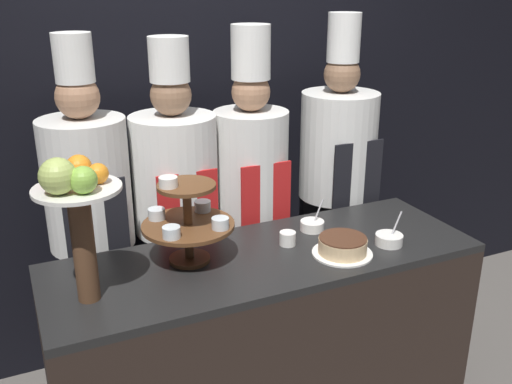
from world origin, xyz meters
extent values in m
cube|color=black|center=(0.00, 1.26, 1.40)|extent=(10.00, 0.06, 2.80)
cube|color=black|center=(0.00, 0.32, 0.45)|extent=(1.85, 0.63, 0.90)
cube|color=black|center=(0.00, 0.32, 0.91)|extent=(1.85, 0.63, 0.03)
cylinder|color=brown|center=(-0.31, 0.40, 0.94)|extent=(0.17, 0.17, 0.02)
cylinder|color=brown|center=(-0.31, 0.40, 1.10)|extent=(0.04, 0.04, 0.34)
cylinder|color=brown|center=(-0.31, 0.40, 1.09)|extent=(0.38, 0.38, 0.02)
cylinder|color=brown|center=(-0.31, 0.40, 1.26)|extent=(0.24, 0.24, 0.02)
cylinder|color=silver|center=(-0.41, 0.50, 1.12)|extent=(0.07, 0.07, 0.04)
cylinder|color=beige|center=(-0.41, 0.50, 1.12)|extent=(0.06, 0.06, 0.03)
cylinder|color=silver|center=(-0.41, 0.29, 1.12)|extent=(0.07, 0.07, 0.04)
cylinder|color=green|center=(-0.41, 0.29, 1.12)|extent=(0.06, 0.06, 0.03)
cylinder|color=silver|center=(-0.21, 0.30, 1.12)|extent=(0.07, 0.07, 0.04)
cylinder|color=red|center=(-0.21, 0.30, 1.12)|extent=(0.06, 0.06, 0.03)
cylinder|color=silver|center=(-0.21, 0.50, 1.12)|extent=(0.07, 0.07, 0.04)
cylinder|color=gold|center=(-0.21, 0.50, 1.12)|extent=(0.06, 0.06, 0.03)
cylinder|color=white|center=(-0.38, 0.40, 1.29)|extent=(0.07, 0.07, 0.04)
cylinder|color=brown|center=(-0.74, 0.26, 1.14)|extent=(0.08, 0.08, 0.42)
cylinder|color=white|center=(-0.74, 0.26, 1.36)|extent=(0.30, 0.30, 0.01)
sphere|color=orange|center=(-0.67, 0.27, 1.40)|extent=(0.07, 0.07, 0.07)
sphere|color=orange|center=(-0.72, 0.33, 1.41)|extent=(0.09, 0.09, 0.09)
sphere|color=red|center=(-0.80, 0.31, 1.41)|extent=(0.09, 0.09, 0.09)
sphere|color=#ADC160|center=(-0.80, 0.21, 1.43)|extent=(0.12, 0.12, 0.12)
sphere|color=#84B742|center=(-0.73, 0.19, 1.41)|extent=(0.09, 0.09, 0.09)
cylinder|color=white|center=(0.30, 0.18, 0.94)|extent=(0.26, 0.26, 0.01)
cylinder|color=#E0BC89|center=(0.30, 0.18, 0.97)|extent=(0.21, 0.21, 0.06)
cylinder|color=#472819|center=(0.30, 0.18, 1.01)|extent=(0.20, 0.20, 0.01)
cylinder|color=white|center=(0.13, 0.36, 0.96)|extent=(0.07, 0.07, 0.06)
cylinder|color=white|center=(0.54, 0.18, 0.96)|extent=(0.12, 0.12, 0.05)
cylinder|color=#BCBCC1|center=(0.57, 0.18, 1.02)|extent=(0.05, 0.01, 0.11)
cylinder|color=white|center=(0.31, 0.45, 0.95)|extent=(0.11, 0.11, 0.04)
cylinder|color=#BCBCC1|center=(0.34, 0.45, 1.02)|extent=(0.05, 0.01, 0.11)
cube|color=#38332D|center=(-0.63, 0.87, 0.43)|extent=(0.29, 0.16, 0.86)
cylinder|color=silver|center=(-0.63, 0.87, 1.16)|extent=(0.39, 0.39, 0.60)
cube|color=black|center=(-0.63, 0.69, 1.04)|extent=(0.27, 0.01, 0.38)
sphere|color=#A37556|center=(-0.63, 0.87, 1.56)|extent=(0.19, 0.19, 0.19)
cylinder|color=white|center=(-0.63, 0.87, 1.72)|extent=(0.17, 0.17, 0.21)
cube|color=black|center=(-0.22, 0.87, 0.43)|extent=(0.31, 0.17, 0.86)
cylinder|color=white|center=(-0.22, 0.87, 1.15)|extent=(0.41, 0.41, 0.58)
cube|color=red|center=(-0.22, 0.68, 1.04)|extent=(0.29, 0.01, 0.37)
sphere|color=#846047|center=(-0.22, 0.87, 1.53)|extent=(0.19, 0.19, 0.19)
cylinder|color=white|center=(-0.22, 0.87, 1.70)|extent=(0.18, 0.18, 0.20)
cube|color=#28282D|center=(0.18, 0.87, 0.42)|extent=(0.28, 0.16, 0.84)
cylinder|color=silver|center=(0.18, 0.87, 1.13)|extent=(0.38, 0.38, 0.58)
cube|color=red|center=(0.18, 0.69, 1.02)|extent=(0.26, 0.01, 0.37)
sphere|color=#A37556|center=(0.18, 0.87, 1.52)|extent=(0.19, 0.19, 0.19)
cylinder|color=white|center=(0.18, 0.87, 1.71)|extent=(0.19, 0.19, 0.26)
cube|color=#28282D|center=(0.70, 0.87, 0.45)|extent=(0.31, 0.17, 0.90)
cylinder|color=silver|center=(0.70, 0.87, 1.19)|extent=(0.41, 0.41, 0.58)
cube|color=black|center=(0.70, 0.68, 1.07)|extent=(0.29, 0.01, 0.37)
sphere|color=#846047|center=(0.70, 0.87, 1.57)|extent=(0.19, 0.19, 0.19)
cylinder|color=white|center=(0.70, 0.87, 1.75)|extent=(0.17, 0.17, 0.25)
camera|label=1|loc=(-0.94, -1.65, 2.03)|focal=40.00mm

